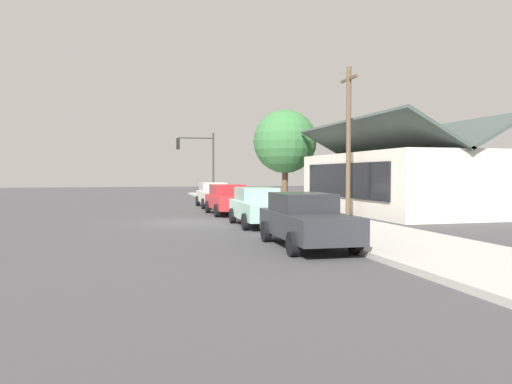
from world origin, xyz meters
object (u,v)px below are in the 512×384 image
(car_ivory, at_px, (214,195))
(fire_hydrant_red, at_px, (319,220))
(utility_pole_wooden, at_px, (349,139))
(car_cherry, at_px, (229,199))
(car_charcoal, at_px, (306,220))
(traffic_light_main, at_px, (199,156))
(shade_tree, at_px, (285,142))
(car_seafoam, at_px, (258,206))

(car_ivory, bearing_deg, fire_hydrant_red, 5.96)
(utility_pole_wooden, height_order, fire_hydrant_red, utility_pole_wooden)
(car_cherry, height_order, car_charcoal, same)
(utility_pole_wooden, distance_m, fire_hydrant_red, 8.07)
(car_cherry, xyz_separation_m, traffic_light_main, (-10.61, -0.12, 2.68))
(car_charcoal, xyz_separation_m, fire_hydrant_red, (-2.93, 1.58, -0.32))
(utility_pole_wooden, bearing_deg, car_ivory, -148.69)
(shade_tree, relative_size, fire_hydrant_red, 9.54)
(utility_pole_wooden, bearing_deg, traffic_light_main, -157.35)
(car_ivory, xyz_separation_m, shade_tree, (-2.32, 5.60, 3.66))
(car_ivory, height_order, utility_pole_wooden, utility_pole_wooden)
(fire_hydrant_red, bearing_deg, utility_pole_wooden, 146.82)
(car_seafoam, bearing_deg, utility_pole_wooden, 119.97)
(car_ivory, xyz_separation_m, traffic_light_main, (-4.73, -0.29, 2.68))
(car_cherry, relative_size, car_seafoam, 0.98)
(car_ivory, bearing_deg, car_cherry, -0.87)
(car_cherry, bearing_deg, utility_pole_wooden, 61.05)
(car_charcoal, relative_size, utility_pole_wooden, 0.63)
(car_charcoal, xyz_separation_m, traffic_light_main, (-22.61, -0.08, 2.68))
(car_cherry, bearing_deg, car_ivory, 177.49)
(car_cherry, height_order, fire_hydrant_red, car_cherry)
(car_cherry, distance_m, fire_hydrant_red, 9.20)
(car_seafoam, relative_size, utility_pole_wooden, 0.60)
(car_ivory, distance_m, car_cherry, 5.89)
(fire_hydrant_red, bearing_deg, car_seafoam, -155.23)
(utility_pole_wooden, bearing_deg, car_seafoam, -61.37)
(car_seafoam, xyz_separation_m, traffic_light_main, (-16.54, -0.21, 2.68))
(car_seafoam, xyz_separation_m, car_charcoal, (6.08, -0.13, 0.00))
(shade_tree, height_order, fire_hydrant_red, shade_tree)
(car_ivory, relative_size, car_cherry, 1.09)
(car_cherry, xyz_separation_m, car_charcoal, (12.00, -0.04, 0.00))
(car_charcoal, xyz_separation_m, shade_tree, (-20.20, 5.81, 3.66))
(car_seafoam, relative_size, car_charcoal, 0.96)
(car_ivory, xyz_separation_m, car_charcoal, (17.88, -0.20, -0.00))
(car_seafoam, relative_size, shade_tree, 0.67)
(car_cherry, relative_size, fire_hydrant_red, 6.25)
(car_seafoam, bearing_deg, fire_hydrant_red, 26.12)
(car_charcoal, xyz_separation_m, utility_pole_wooden, (-9.05, 5.58, 3.11))
(car_ivory, bearing_deg, car_charcoal, 0.06)
(car_charcoal, height_order, utility_pole_wooden, utility_pole_wooden)
(car_charcoal, distance_m, traffic_light_main, 22.77)
(car_charcoal, bearing_deg, utility_pole_wooden, 149.77)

